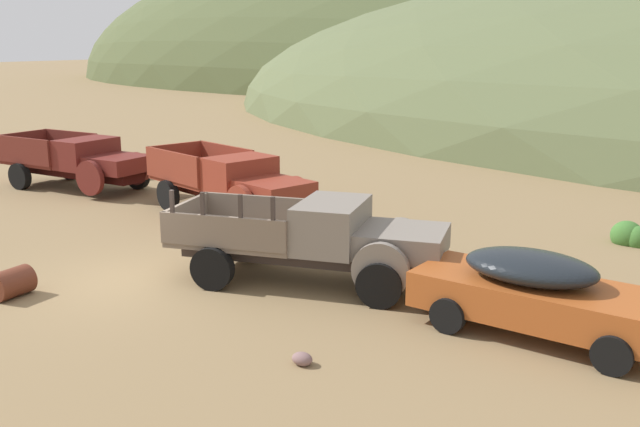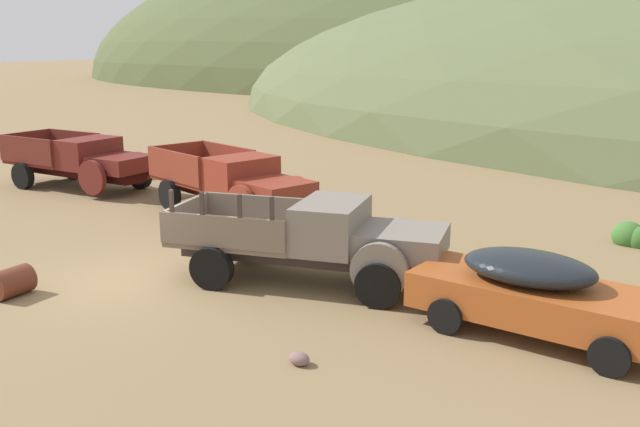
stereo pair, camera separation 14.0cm
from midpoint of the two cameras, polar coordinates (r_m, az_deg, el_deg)
The scene contains 10 objects.
ground_plane at distance 16.86m, azimuth -14.26°, elevation -5.28°, with size 300.00×300.00×0.00m, color olive.
hill_distant at distance 95.85m, azimuth 10.43°, elevation 10.22°, with size 116.46×65.62×36.97m, color #4C5633.
truck_oxblood at distance 27.44m, azimuth -17.83°, elevation 3.94°, with size 6.04×2.78×1.91m.
truck_rust_red at distance 22.17m, azimuth -6.29°, elevation 2.31°, with size 6.61×3.57×1.91m.
truck_primer_gray at distance 15.97m, azimuth 0.76°, elevation -2.13°, with size 6.44×3.87×2.16m.
car_oxide_orange at distance 13.78m, azimuth 18.03°, elevation -6.24°, with size 5.09×2.12×1.57m.
oil_drum_by_truck at distance 16.70m, azimuth -23.01°, elevation -5.03°, with size 0.70×0.90×0.62m.
bush_between_trucks at distance 29.58m, azimuth -14.34°, elevation 3.34°, with size 1.38×1.14×1.04m.
bush_near_barrel at distance 20.94m, azimuth 23.63°, elevation -1.76°, with size 1.04×0.78×0.79m.
rock_small at distance 12.37m, azimuth -1.32°, elevation -11.43°, with size 0.38×0.29×0.23m, color #7A5B59.
Camera 2 is at (12.18, -10.39, 5.34)m, focal length 40.43 mm.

